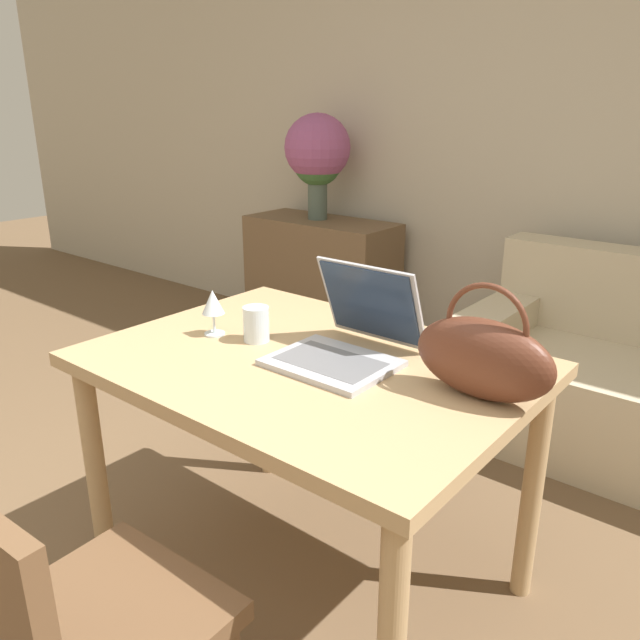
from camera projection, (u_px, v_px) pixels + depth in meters
name	position (u px, v px, depth m)	size (l,w,h in m)	color
wall_back	(544.00, 120.00, 3.07)	(10.00, 0.06, 2.70)	#BCB29E
dining_table	(308.00, 389.00, 1.76)	(1.19, 0.87, 0.76)	tan
chair	(65.00, 628.00, 1.20)	(0.46, 0.46, 0.83)	brown
sideboard	(321.00, 281.00, 3.86)	(0.94, 0.40, 0.77)	brown
laptop	(351.00, 334.00, 1.71)	(0.32, 0.36, 0.25)	#ADADB2
drinking_glass	(256.00, 324.00, 1.83)	(0.08, 0.08, 0.10)	silver
wine_glass	(213.00, 304.00, 1.87)	(0.07, 0.07, 0.14)	silver
handbag	(483.00, 357.00, 1.46)	(0.35, 0.12, 0.28)	#592D1E
flower_vase	(317.00, 153.00, 3.63)	(0.39, 0.39, 0.61)	#47564C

